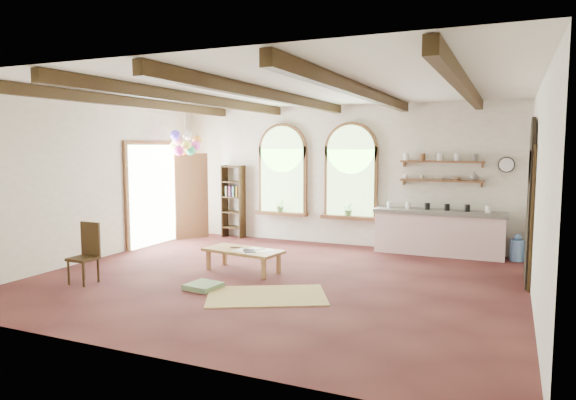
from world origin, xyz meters
The scene contains 27 objects.
floor centered at (0.00, 0.00, 0.00)m, with size 8.00×8.00×0.00m, color #5C2926.
ceiling_beams centered at (0.00, 0.00, 3.10)m, with size 6.20×6.80×0.18m, color #382611, non-canonical shape.
window_left centered at (-1.40, 3.43, 1.63)m, with size 1.30×0.28×2.20m.
window_right centered at (0.30, 3.43, 1.63)m, with size 1.30×0.28×2.20m.
left_doorway centered at (-3.95, 1.80, 1.15)m, with size 0.10×1.90×2.50m, color brown.
right_doorway centered at (3.95, 1.50, 1.10)m, with size 0.10×1.30×2.40m, color black.
kitchen_counter centered at (2.30, 3.20, 0.48)m, with size 2.68×0.62×0.94m.
wall_shelf_lower centered at (2.30, 3.38, 1.55)m, with size 1.70×0.24×0.04m, color brown.
wall_shelf_upper centered at (2.30, 3.38, 1.95)m, with size 1.70×0.24×0.04m, color brown.
wall_clock centered at (3.55, 3.45, 1.90)m, with size 0.32×0.32×0.04m, color black.
bookshelf centered at (-2.70, 3.32, 0.90)m, with size 0.53×0.32×1.80m.
coffee_table centered at (-0.76, 0.25, 0.36)m, with size 1.52×0.86×0.41m.
side_chair centered at (-2.80, -1.50, 0.29)m, with size 0.40×0.40×1.01m.
floor_mat centered at (0.31, -0.97, 0.01)m, with size 1.79×1.11×0.02m, color tan.
floor_cushion centered at (-0.80, -1.00, 0.04)m, with size 0.49×0.49×0.08m, color #6F9164.
water_jug_a centered at (3.19, 3.20, 0.27)m, with size 0.32×0.32×0.62m.
water_jug_b centered at (3.82, 3.20, 0.24)m, with size 0.28×0.28×0.55m.
balloon_cluster centered at (-3.41, 2.30, 2.33)m, with size 0.77×0.83×1.14m.
table_book centered at (-1.07, 0.38, 0.42)m, with size 0.18×0.26×0.02m, color olive.
tablet centered at (-0.56, 0.13, 0.42)m, with size 0.20×0.28×0.01m, color black.
potted_plant_left centered at (-1.40, 3.32, 0.85)m, with size 0.27×0.23×0.30m, color #598C4C.
potted_plant_right centered at (0.30, 3.32, 0.85)m, with size 0.27×0.23×0.30m, color #598C4C.
shelf_cup_a centered at (1.55, 3.38, 1.62)m, with size 0.12×0.10×0.10m, color white.
shelf_cup_b centered at (1.90, 3.38, 1.62)m, with size 0.10×0.10×0.09m, color beige.
shelf_bowl_a centered at (2.25, 3.38, 1.60)m, with size 0.22×0.22×0.05m, color beige.
shelf_bowl_b centered at (2.60, 3.38, 1.60)m, with size 0.20×0.20×0.06m, color #8C664C.
shelf_vase centered at (2.95, 3.38, 1.67)m, with size 0.18×0.18×0.19m, color slate.
Camera 1 is at (3.65, -7.81, 2.27)m, focal length 32.00 mm.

